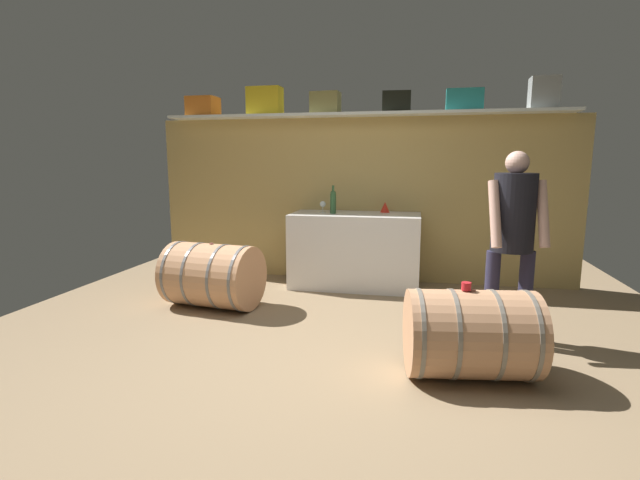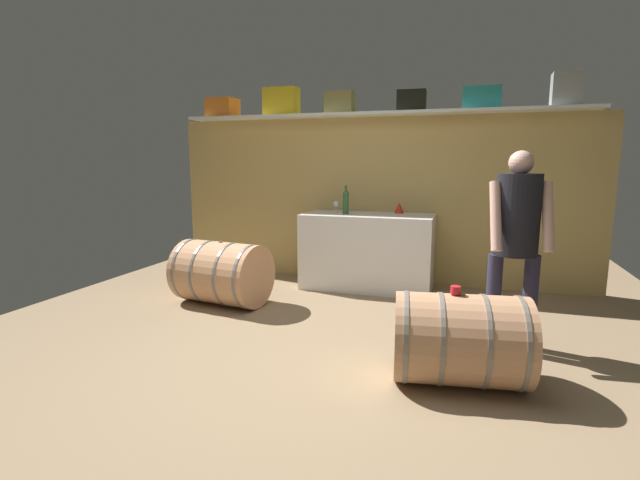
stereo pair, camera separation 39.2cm
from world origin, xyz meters
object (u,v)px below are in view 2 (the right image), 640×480
(wine_barrel_near, at_px, (460,339))
(wine_barrel_far, at_px, (222,273))
(toolcase_grey, at_px, (567,90))
(wine_glass, at_px, (336,205))
(toolcase_orange, at_px, (223,108))
(wine_bottle_green, at_px, (346,201))
(toolcase_olive, at_px, (340,103))
(red_funnel, at_px, (399,208))
(winemaker_pouring, at_px, (517,230))
(toolcase_teal, at_px, (482,98))
(toolcase_yellow, at_px, (281,102))
(work_cabinet, at_px, (368,251))
(tasting_cup, at_px, (456,290))
(toolcase_black, at_px, (412,101))

(wine_barrel_near, relative_size, wine_barrel_far, 0.94)
(toolcase_grey, bearing_deg, wine_glass, -173.72)
(toolcase_orange, distance_m, wine_bottle_green, 2.02)
(toolcase_olive, height_order, red_funnel, toolcase_olive)
(wine_bottle_green, bearing_deg, toolcase_grey, 7.41)
(toolcase_orange, distance_m, winemaker_pouring, 3.89)
(wine_barrel_near, bearing_deg, wine_bottle_green, 113.89)
(toolcase_teal, bearing_deg, toolcase_olive, -178.84)
(toolcase_orange, height_order, toolcase_yellow, toolcase_yellow)
(toolcase_grey, relative_size, wine_barrel_near, 0.37)
(work_cabinet, bearing_deg, red_funnel, 32.42)
(wine_glass, bearing_deg, toolcase_teal, 6.97)
(wine_bottle_green, relative_size, tasting_cup, 4.99)
(toolcase_yellow, height_order, red_funnel, toolcase_yellow)
(work_cabinet, height_order, wine_bottle_green, wine_bottle_green)
(toolcase_yellow, xyz_separation_m, winemaker_pouring, (2.54, -1.65, -1.21))
(toolcase_black, height_order, work_cabinet, toolcase_black)
(toolcase_olive, xyz_separation_m, wine_bottle_green, (0.15, -0.29, -1.11))
(toolcase_yellow, bearing_deg, wine_bottle_green, -15.99)
(toolcase_yellow, distance_m, toolcase_grey, 3.07)
(wine_bottle_green, bearing_deg, toolcase_orange, 170.26)
(toolcase_black, height_order, toolcase_grey, toolcase_grey)
(toolcase_orange, xyz_separation_m, toolcase_teal, (3.06, 0.00, 0.00))
(toolcase_orange, relative_size, tasting_cup, 5.40)
(toolcase_olive, relative_size, tasting_cup, 5.17)
(toolcase_yellow, xyz_separation_m, work_cabinet, (1.13, -0.24, -1.71))
(wine_barrel_near, height_order, wine_barrel_far, wine_barrel_far)
(toolcase_grey, relative_size, wine_barrel_far, 0.35)
(toolcase_olive, distance_m, wine_barrel_far, 2.37)
(toolcase_yellow, bearing_deg, wine_glass, -12.19)
(red_funnel, bearing_deg, tasting_cup, -73.51)
(toolcase_orange, xyz_separation_m, red_funnel, (2.23, -0.04, -1.18))
(wine_bottle_green, distance_m, wine_barrel_far, 1.58)
(wine_glass, xyz_separation_m, tasting_cup, (1.40, -2.19, -0.31))
(toolcase_yellow, bearing_deg, toolcase_orange, -177.93)
(toolcase_olive, relative_size, wine_barrel_near, 0.36)
(tasting_cup, bearing_deg, toolcase_teal, 86.71)
(toolcase_olive, height_order, wine_barrel_far, toolcase_olive)
(wine_bottle_green, relative_size, wine_barrel_far, 0.33)
(toolcase_grey, distance_m, winemaker_pouring, 2.11)
(wine_bottle_green, height_order, tasting_cup, wine_bottle_green)
(toolcase_olive, relative_size, wine_bottle_green, 1.03)
(toolcase_orange, relative_size, toolcase_teal, 0.89)
(wine_glass, bearing_deg, wine_bottle_green, -35.39)
(wine_glass, xyz_separation_m, wine_barrel_far, (-0.89, -1.10, -0.62))
(toolcase_grey, bearing_deg, winemaker_pouring, -106.18)
(wine_barrel_far, height_order, tasting_cup, tasting_cup)
(wine_glass, bearing_deg, toolcase_orange, 172.99)
(toolcase_orange, height_order, toolcase_grey, toolcase_grey)
(toolcase_yellow, height_order, winemaker_pouring, toolcase_yellow)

